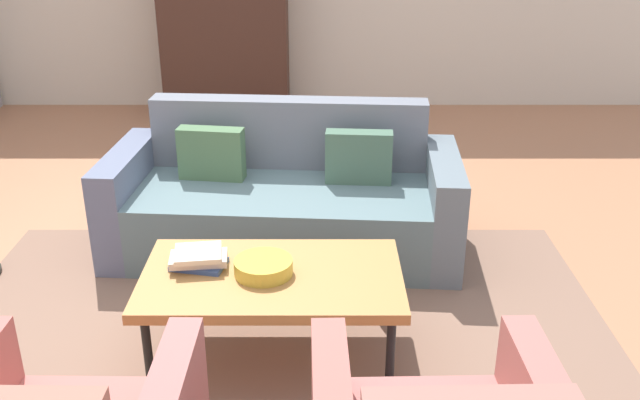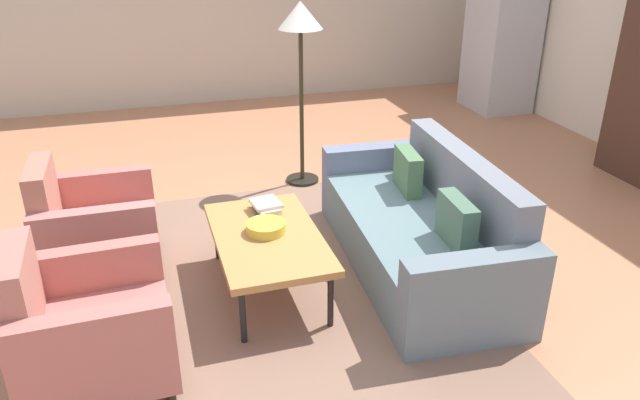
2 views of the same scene
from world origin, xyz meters
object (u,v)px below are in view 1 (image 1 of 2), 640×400
fruit_bowl (260,267)px  book_stack (195,259)px  couch (282,200)px  coffee_table (269,281)px  cabinet (221,22)px

fruit_bowl → book_stack: 0.32m
couch → fruit_bowl: size_ratio=8.01×
fruit_bowl → couch: bearing=87.9°
couch → coffee_table: bearing=93.7°
book_stack → cabinet: 4.03m
couch → book_stack: 1.19m
couch → book_stack: couch is taller
cabinet → fruit_bowl: bearing=-80.8°
book_stack → cabinet: bearing=95.0°
fruit_bowl → book_stack: size_ratio=0.97×
couch → cabinet: 3.02m
fruit_bowl → cabinet: size_ratio=0.15×
cabinet → book_stack: bearing=-85.0°
couch → book_stack: bearing=76.6°
couch → coffee_table: (-0.01, -1.19, 0.11)m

